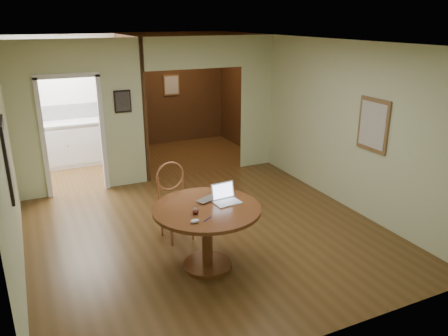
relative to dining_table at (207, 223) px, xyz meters
name	(u,v)px	position (x,y,z in m)	size (l,w,h in m)	color
floor	(209,233)	(0.37, 0.82, -0.62)	(5.00, 5.00, 0.00)	#4F3516
room_shell	(123,112)	(-0.10, 3.92, 0.67)	(5.20, 7.50, 5.00)	silver
dining_table	(207,223)	(0.00, 0.00, 0.00)	(1.33, 1.33, 0.83)	#622B18
chair	(174,197)	(-0.09, 0.98, 0.00)	(0.52, 0.52, 1.11)	#9D5A37
open_laptop	(225,197)	(0.28, 0.07, 0.28)	(0.33, 0.30, 0.22)	white
closed_laptop	(212,200)	(0.13, 0.15, 0.23)	(0.35, 0.22, 0.03)	#B8B8BD
mouse	(195,221)	(-0.29, -0.34, 0.24)	(0.11, 0.06, 0.05)	white
wine_glass	(195,211)	(-0.20, -0.13, 0.26)	(0.08, 0.08, 0.09)	white
pen	(207,219)	(-0.13, -0.32, 0.22)	(0.01, 0.01, 0.15)	#0D1060
kitchen_cabinet	(74,143)	(-0.98, 5.02, -0.14)	(2.06, 0.60, 0.94)	white
grocery_bag	(109,112)	(-0.18, 5.02, 0.47)	(0.29, 0.25, 0.29)	#C7B091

